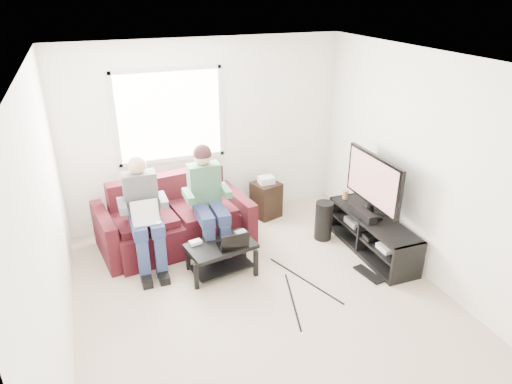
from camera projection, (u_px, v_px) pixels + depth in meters
floor at (264, 302)px, 5.08m from camera, size 4.50×4.50×0.00m
ceiling at (267, 63)px, 3.99m from camera, size 4.50×4.50×0.00m
wall_back at (206, 133)px, 6.45m from camera, size 4.50×0.00×4.50m
wall_front at (411, 352)px, 2.63m from camera, size 4.50×0.00×4.50m
wall_left at (48, 232)px, 3.89m from camera, size 0.00×4.50×4.50m
wall_right at (429, 170)px, 5.18m from camera, size 0.00×4.50×4.50m
window at (170, 116)px, 6.15m from camera, size 1.48×0.04×1.28m
sofa at (174, 222)px, 6.08m from camera, size 2.03×1.12×0.90m
person_left at (144, 209)px, 5.48m from camera, size 0.40×0.71×1.37m
person_right at (207, 194)px, 5.73m from camera, size 0.40×0.71×1.42m
laptop_silver at (146, 217)px, 5.33m from camera, size 0.35×0.27×0.24m
coffee_table at (221, 252)px, 5.48m from camera, size 0.87×0.62×0.40m
laptop_black at (232, 237)px, 5.36m from camera, size 0.36×0.27×0.24m
controller_a at (195, 242)px, 5.44m from camera, size 0.15×0.11×0.04m
controller_b at (209, 237)px, 5.55m from camera, size 0.14×0.10×0.04m
controller_c at (240, 233)px, 5.65m from camera, size 0.16×0.12×0.04m
tv_stand at (372, 236)px, 5.95m from camera, size 0.46×1.50×0.50m
tv at (373, 182)px, 5.72m from camera, size 0.12×1.10×0.81m
soundbar at (362, 212)px, 5.86m from camera, size 0.12×0.50×0.10m
drink_cup at (345, 195)px, 6.32m from camera, size 0.08×0.08×0.12m
console_white at (391, 247)px, 5.58m from camera, size 0.30×0.22×0.06m
console_grey at (360, 221)px, 6.17m from camera, size 0.34×0.26×0.08m
console_black at (375, 233)px, 5.87m from camera, size 0.38×0.30×0.07m
subwoofer at (324, 221)px, 6.24m from camera, size 0.24×0.24×0.54m
keyboard_floor at (368, 274)px, 5.54m from camera, size 0.20×0.43×0.02m
end_table at (266, 198)px, 6.85m from camera, size 0.36×0.36×0.64m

